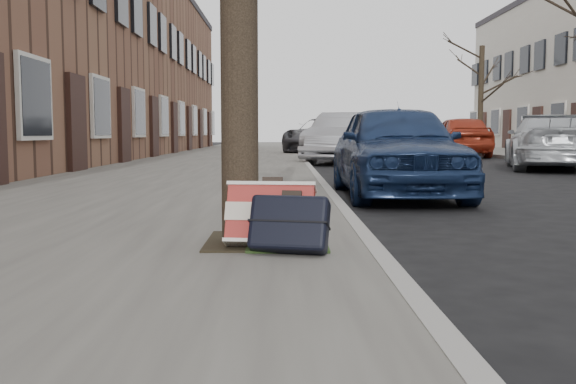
{
  "coord_description": "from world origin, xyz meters",
  "views": [
    {
      "loc": [
        -1.88,
        -3.34,
        0.9
      ],
      "look_at": [
        -1.85,
        0.8,
        0.52
      ],
      "focal_mm": 40.0,
      "sensor_mm": 36.0,
      "label": 1
    }
  ],
  "objects_px": {
    "car_near_mid": "(347,138)",
    "car_near_front": "(396,149)",
    "suitcase_navy": "(289,223)",
    "suitcase_red": "(271,216)"
  },
  "relations": [
    {
      "from": "car_near_mid",
      "to": "car_near_front",
      "type": "bearing_deg",
      "value": -72.81
    },
    {
      "from": "suitcase_navy",
      "to": "suitcase_red",
      "type": "bearing_deg",
      "value": 137.48
    },
    {
      "from": "suitcase_red",
      "to": "car_near_front",
      "type": "height_order",
      "value": "car_near_front"
    },
    {
      "from": "car_near_front",
      "to": "car_near_mid",
      "type": "xyz_separation_m",
      "value": [
        0.29,
        10.03,
        0.09
      ]
    },
    {
      "from": "suitcase_navy",
      "to": "car_near_mid",
      "type": "bearing_deg",
      "value": 96.4
    },
    {
      "from": "suitcase_red",
      "to": "car_near_front",
      "type": "bearing_deg",
      "value": 77.44
    },
    {
      "from": "suitcase_navy",
      "to": "car_near_front",
      "type": "relative_size",
      "value": 0.13
    },
    {
      "from": "car_near_front",
      "to": "suitcase_red",
      "type": "bearing_deg",
      "value": -109.72
    },
    {
      "from": "car_near_mid",
      "to": "suitcase_navy",
      "type": "bearing_deg",
      "value": -78.18
    },
    {
      "from": "suitcase_navy",
      "to": "car_near_mid",
      "type": "relative_size",
      "value": 0.11
    }
  ]
}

